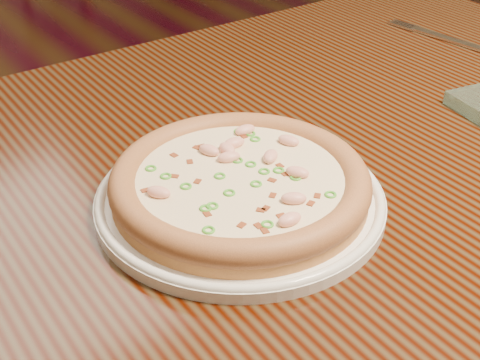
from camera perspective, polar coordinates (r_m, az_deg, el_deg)
hero_table at (r=0.83m, az=4.87°, el=-3.38°), size 1.20×0.80×0.75m
plate at (r=0.67m, az=0.00°, el=-1.52°), size 0.29×0.29×0.02m
pizza at (r=0.66m, az=0.01°, el=-0.20°), size 0.26×0.26×0.03m
fork at (r=1.14m, az=16.64°, el=11.68°), size 0.04×0.18×0.00m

